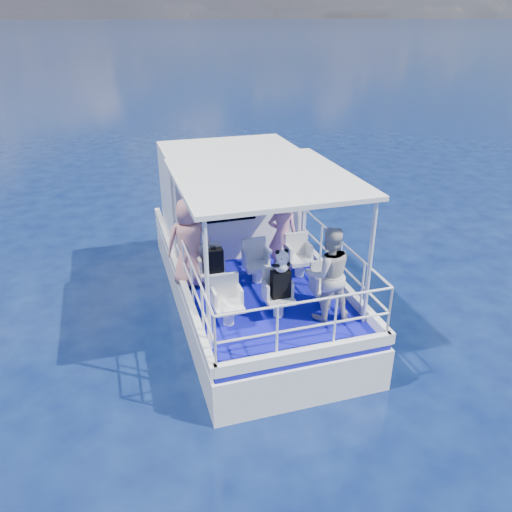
{
  "coord_description": "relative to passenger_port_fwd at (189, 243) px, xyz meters",
  "views": [
    {
      "loc": [
        -2.54,
        -8.11,
        5.65
      ],
      "look_at": [
        -0.2,
        -0.4,
        1.76
      ],
      "focal_mm": 35.0,
      "sensor_mm": 36.0,
      "label": 1
    }
  ],
  "objects": [
    {
      "name": "seat_stbd_aft",
      "position": [
        2.15,
        -1.57,
        -0.69
      ],
      "size": [
        0.48,
        0.46,
        0.38
      ],
      "primitive_type": "cube",
      "color": "silver",
      "rests_on": "deck"
    },
    {
      "name": "passenger_stbd_aft",
      "position": [
        2.02,
        -1.85,
        -0.04
      ],
      "size": [
        0.9,
        0.74,
        1.69
      ],
      "primitive_type": "imported",
      "rotation": [
        0.0,
        0.0,
        3.01
      ],
      "color": "silver",
      "rests_on": "deck"
    },
    {
      "name": "seat_center_fwd",
      "position": [
        1.25,
        -0.27,
        -0.69
      ],
      "size": [
        0.48,
        0.46,
        0.38
      ],
      "primitive_type": "cube",
      "color": "silver",
      "rests_on": "deck"
    },
    {
      "name": "seat_stbd_fwd",
      "position": [
        2.15,
        -0.27,
        -0.69
      ],
      "size": [
        0.48,
        0.46,
        0.38
      ],
      "primitive_type": "cube",
      "color": "silver",
      "rests_on": "deck"
    },
    {
      "name": "passenger_stbd_fwd",
      "position": [
        1.89,
        0.07,
        -0.09
      ],
      "size": [
        0.66,
        0.52,
        1.58
      ],
      "primitive_type": "imported",
      "rotation": [
        0.0,
        0.0,
        2.87
      ],
      "color": "pink",
      "rests_on": "deck"
    },
    {
      "name": "canopy",
      "position": [
        1.25,
        -0.67,
        1.36
      ],
      "size": [
        3.0,
        3.2,
        0.08
      ],
      "primitive_type": "cube",
      "color": "white",
      "rests_on": "cabin"
    },
    {
      "name": "panda",
      "position": [
        1.29,
        -1.58,
        0.19
      ],
      "size": [
        0.26,
        0.22,
        0.41
      ],
      "primitive_type": null,
      "color": "white",
      "rests_on": "backpack_center"
    },
    {
      "name": "hull",
      "position": [
        1.25,
        0.53,
        -1.78
      ],
      "size": [
        3.0,
        7.0,
        1.6
      ],
      "primitive_type": "cube",
      "color": "white",
      "rests_on": "ground"
    },
    {
      "name": "seat_port_aft",
      "position": [
        0.35,
        -1.57,
        -0.69
      ],
      "size": [
        0.48,
        0.46,
        0.38
      ],
      "primitive_type": "cube",
      "color": "silver",
      "rests_on": "deck"
    },
    {
      "name": "passenger_port_fwd",
      "position": [
        0.0,
        0.0,
        0.0
      ],
      "size": [
        0.72,
        0.56,
        1.76
      ],
      "primitive_type": "imported",
      "rotation": [
        0.0,
        0.0,
        2.99
      ],
      "color": "pink",
      "rests_on": "deck"
    },
    {
      "name": "backpack_center",
      "position": [
        1.28,
        -1.57,
        -0.26
      ],
      "size": [
        0.32,
        0.18,
        0.49
      ],
      "primitive_type": "cube",
      "color": "black",
      "rests_on": "seat_center_aft"
    },
    {
      "name": "canopy_posts",
      "position": [
        1.25,
        -0.72,
        0.22
      ],
      "size": [
        2.77,
        2.97,
        2.2
      ],
      "color": "white",
      "rests_on": "deck"
    },
    {
      "name": "compact_camera",
      "position": [
        0.38,
        -0.34,
        -0.01
      ],
      "size": [
        0.1,
        0.06,
        0.06
      ],
      "primitive_type": "cube",
      "color": "black",
      "rests_on": "backpack_port"
    },
    {
      "name": "railings",
      "position": [
        1.25,
        -1.05,
        -0.38
      ],
      "size": [
        2.84,
        3.59,
        1.0
      ],
      "primitive_type": null,
      "color": "white",
      "rests_on": "deck"
    },
    {
      "name": "cabin",
      "position": [
        1.25,
        1.83,
        0.22
      ],
      "size": [
        2.85,
        2.0,
        2.2
      ],
      "primitive_type": "cube",
      "color": "white",
      "rests_on": "deck"
    },
    {
      "name": "seat_port_fwd",
      "position": [
        0.35,
        -0.27,
        -0.69
      ],
      "size": [
        0.48,
        0.46,
        0.38
      ],
      "primitive_type": "cube",
      "color": "silver",
      "rests_on": "deck"
    },
    {
      "name": "deck",
      "position": [
        1.25,
        0.53,
        -0.93
      ],
      "size": [
        2.9,
        6.9,
        0.1
      ],
      "primitive_type": "cube",
      "color": "#0C0A90",
      "rests_on": "hull"
    },
    {
      "name": "backpack_port",
      "position": [
        0.38,
        -0.33,
        -0.27
      ],
      "size": [
        0.35,
        0.2,
        0.46
      ],
      "primitive_type": "cube",
      "color": "black",
      "rests_on": "seat_port_fwd"
    },
    {
      "name": "seat_center_aft",
      "position": [
        1.25,
        -1.57,
        -0.69
      ],
      "size": [
        0.48,
        0.46,
        0.38
      ],
      "primitive_type": "cube",
      "color": "silver",
      "rests_on": "deck"
    },
    {
      "name": "ground",
      "position": [
        1.25,
        -0.47,
        -1.78
      ],
      "size": [
        2000.0,
        2000.0,
        0.0
      ],
      "primitive_type": "plane",
      "color": "#08133B",
      "rests_on": "ground"
    }
  ]
}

